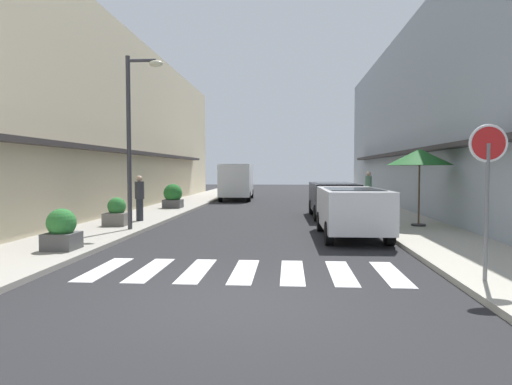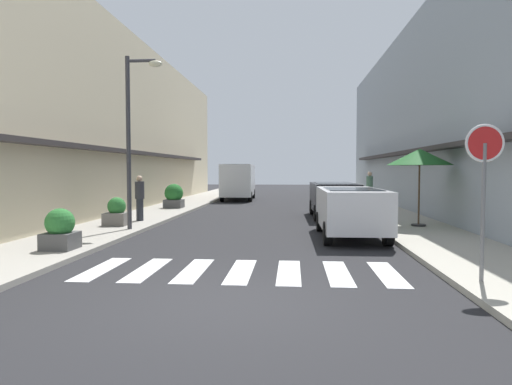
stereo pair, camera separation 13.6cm
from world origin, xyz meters
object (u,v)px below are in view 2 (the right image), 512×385
round_street_sign (484,161)px  planter_far (174,196)px  delivery_van (238,179)px  street_lamp (134,124)px  cafe_umbrella (420,157)px  parked_car_mid (334,196)px  pedestrian_walking_near (140,197)px  parked_car_near (351,207)px  pedestrian_walking_far (370,188)px  planter_midblock (117,213)px  planter_corner (60,230)px

round_street_sign → planter_far: (-9.12, 14.14, -1.47)m
delivery_van → planter_far: (-2.30, -7.87, -0.71)m
street_lamp → cafe_umbrella: size_ratio=2.10×
parked_car_mid → pedestrian_walking_near: size_ratio=2.52×
parked_car_near → pedestrian_walking_far: bearing=77.7°
parked_car_mid → round_street_sign: 11.35m
cafe_umbrella → pedestrian_walking_near: (-9.92, 0.80, -1.43)m
delivery_van → street_lamp: size_ratio=1.00×
parked_car_near → delivery_van: delivery_van is taller
delivery_van → planter_midblock: 15.17m
cafe_umbrella → planter_far: (-10.14, 6.48, -1.73)m
delivery_van → pedestrian_walking_near: size_ratio=3.25×
parked_car_near → pedestrian_walking_near: pedestrian_walking_near is taller
parked_car_mid → round_street_sign: bearing=-82.3°
parked_car_near → pedestrian_walking_near: 7.94m
pedestrian_walking_far → parked_car_near: bearing=88.2°
parked_car_near → cafe_umbrella: (2.53, 2.12, 1.51)m
street_lamp → planter_midblock: 3.21m
parked_car_near → cafe_umbrella: 3.63m
delivery_van → pedestrian_walking_near: delivery_van is taller
street_lamp → pedestrian_walking_near: (-0.66, 2.35, -2.45)m
round_street_sign → street_lamp: 10.34m
parked_car_near → parked_car_mid: size_ratio=0.99×
planter_far → pedestrian_walking_near: bearing=-87.8°
parked_car_mid → street_lamp: (-6.73, -5.07, 2.53)m
round_street_sign → planter_midblock: bearing=142.6°
round_street_sign → planter_far: size_ratio=2.24×
parked_car_mid → pedestrian_walking_near: (-7.39, -2.72, 0.08)m
street_lamp → planter_corner: 4.73m
pedestrian_walking_near → planter_far: bearing=-110.5°
planter_far → delivery_van: bearing=73.7°
round_street_sign → pedestrian_walking_far: bearing=87.1°
parked_car_mid → pedestrian_walking_far: bearing=65.4°
delivery_van → pedestrian_walking_far: (7.64, -5.73, -0.33)m
cafe_umbrella → pedestrian_walking_near: bearing=175.4°
round_street_sign → planter_far: round_street_sign is taller
round_street_sign → pedestrian_walking_near: 12.33m
parked_car_mid → planter_corner: 11.40m
planter_corner → planter_midblock: 4.69m
street_lamp → planter_corner: street_lamp is taller
delivery_van → street_lamp: bearing=-95.1°
street_lamp → planter_far: bearing=96.2°
street_lamp → planter_far: street_lamp is taller
delivery_van → pedestrian_walking_far: delivery_van is taller
parked_car_mid → street_lamp: size_ratio=0.78×
street_lamp → pedestrian_walking_near: street_lamp is taller
round_street_sign → planter_far: bearing=122.8°
delivery_van → round_street_sign: size_ratio=2.04×
pedestrian_walking_near → pedestrian_walking_far: bearing=-163.9°
round_street_sign → pedestrian_walking_far: size_ratio=1.49×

